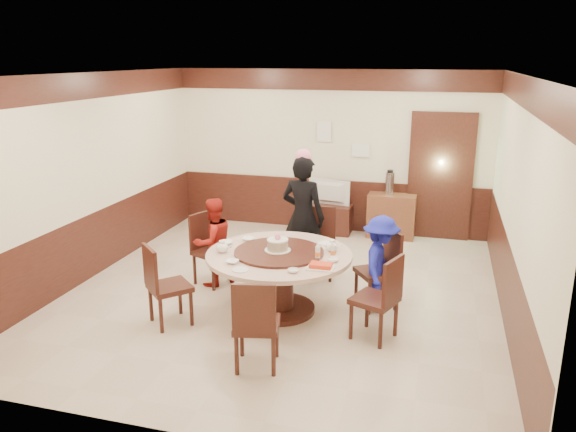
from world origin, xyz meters
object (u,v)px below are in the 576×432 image
(person_blue, at_px, (380,264))
(television, at_px, (328,193))
(side_cabinet, at_px, (391,216))
(person_standing, at_px, (303,217))
(birthday_cake, at_px, (278,245))
(banquet_table, at_px, (279,270))
(tv_stand, at_px, (327,219))
(thermos, at_px, (390,183))
(shrimp_platter, at_px, (321,266))
(person_red, at_px, (213,242))

(person_blue, distance_m, television, 3.19)
(person_blue, height_order, side_cabinet, person_blue)
(person_standing, relative_size, television, 2.29)
(person_blue, distance_m, birthday_cake, 1.26)
(banquet_table, height_order, tv_stand, banquet_table)
(banquet_table, xyz_separation_m, person_blue, (1.17, 0.36, 0.06))
(person_blue, xyz_separation_m, thermos, (-0.20, 2.96, 0.34))
(person_blue, bearing_deg, birthday_cake, 108.18)
(person_standing, xyz_separation_m, shrimp_platter, (0.60, -1.57, -0.09))
(person_red, distance_m, birthday_cake, 1.24)
(person_standing, distance_m, thermos, 2.33)
(birthday_cake, relative_size, thermos, 0.82)
(person_standing, height_order, television, person_standing)
(tv_stand, xyz_separation_m, side_cabinet, (1.11, 0.03, 0.12))
(banquet_table, xyz_separation_m, thermos, (0.97, 3.32, 0.41))
(tv_stand, bearing_deg, television, 0.00)
(side_cabinet, bearing_deg, tv_stand, -178.45)
(person_standing, distance_m, birthday_cake, 1.20)
(person_red, bearing_deg, shrimp_platter, 96.15)
(person_red, height_order, shrimp_platter, person_red)
(person_blue, bearing_deg, person_standing, 55.60)
(tv_stand, bearing_deg, birthday_cake, -88.77)
(banquet_table, bearing_deg, side_cabinet, 72.91)
(person_standing, xyz_separation_m, side_cabinet, (1.03, 2.11, -0.49))
(banquet_table, relative_size, person_standing, 1.01)
(person_standing, height_order, tv_stand, person_standing)
(person_red, xyz_separation_m, thermos, (2.06, 2.74, 0.34))
(shrimp_platter, relative_size, television, 0.40)
(banquet_table, relative_size, side_cabinet, 2.18)
(thermos, bearing_deg, birthday_cake, -106.54)
(person_blue, bearing_deg, person_red, 85.90)
(banquet_table, distance_m, side_cabinet, 3.48)
(person_blue, height_order, shrimp_platter, person_blue)
(tv_stand, bearing_deg, banquet_table, -88.46)
(tv_stand, distance_m, thermos, 1.26)
(birthday_cake, bearing_deg, television, 91.23)
(banquet_table, distance_m, person_red, 1.24)
(person_blue, relative_size, tv_stand, 1.40)
(birthday_cake, xyz_separation_m, tv_stand, (-0.07, 3.29, -0.60))
(shrimp_platter, bearing_deg, banquet_table, 148.11)
(banquet_table, bearing_deg, person_standing, 90.40)
(person_blue, bearing_deg, banquet_table, 108.63)
(person_blue, height_order, thermos, person_blue)
(person_red, xyz_separation_m, birthday_cake, (1.07, -0.57, 0.25))
(shrimp_platter, relative_size, tv_stand, 0.35)
(person_blue, relative_size, side_cabinet, 1.49)
(shrimp_platter, bearing_deg, birthday_cake, 148.55)
(shrimp_platter, xyz_separation_m, thermos, (0.38, 3.69, 0.16))
(birthday_cake, relative_size, side_cabinet, 0.39)
(person_standing, relative_size, birthday_cake, 5.51)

